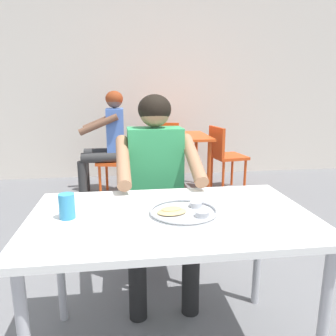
{
  "coord_description": "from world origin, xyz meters",
  "views": [
    {
      "loc": [
        -0.23,
        -1.39,
        1.25
      ],
      "look_at": [
        -0.01,
        0.21,
        0.87
      ],
      "focal_mm": 35.09,
      "sensor_mm": 36.0,
      "label": 1
    }
  ],
  "objects_px": {
    "table_foreground": "(171,229)",
    "chair_red_right": "(224,153)",
    "thali_tray": "(184,211)",
    "table_background_red": "(173,142)",
    "patron_background": "(108,134)",
    "drinking_cup": "(67,205)",
    "diner_foreground": "(157,178)",
    "chair_foreground": "(153,205)",
    "chair_red_left": "(123,157)",
    "chair_red_far": "(167,146)"
  },
  "relations": [
    {
      "from": "table_foreground",
      "to": "chair_red_right",
      "type": "xyz_separation_m",
      "value": [
        1.05,
        2.6,
        -0.16
      ]
    },
    {
      "from": "thali_tray",
      "to": "table_background_red",
      "type": "bearing_deg",
      "value": 82.36
    },
    {
      "from": "chair_red_right",
      "to": "patron_background",
      "type": "relative_size",
      "value": 0.65
    },
    {
      "from": "drinking_cup",
      "to": "diner_foreground",
      "type": "bearing_deg",
      "value": 52.64
    },
    {
      "from": "diner_foreground",
      "to": "chair_red_right",
      "type": "xyz_separation_m",
      "value": [
        1.05,
        2.0,
        -0.24
      ]
    },
    {
      "from": "chair_foreground",
      "to": "table_background_red",
      "type": "bearing_deg",
      "value": 77.18
    },
    {
      "from": "chair_foreground",
      "to": "table_background_red",
      "type": "distance_m",
      "value": 1.88
    },
    {
      "from": "thali_tray",
      "to": "chair_red_left",
      "type": "distance_m",
      "value": 2.61
    },
    {
      "from": "chair_red_far",
      "to": "patron_background",
      "type": "distance_m",
      "value": 1.06
    },
    {
      "from": "chair_red_left",
      "to": "drinking_cup",
      "type": "bearing_deg",
      "value": -95.28
    },
    {
      "from": "thali_tray",
      "to": "patron_background",
      "type": "xyz_separation_m",
      "value": [
        -0.43,
        2.63,
        0.01
      ]
    },
    {
      "from": "table_foreground",
      "to": "table_background_red",
      "type": "xyz_separation_m",
      "value": [
        0.41,
        2.63,
        -0.02
      ]
    },
    {
      "from": "drinking_cup",
      "to": "chair_red_right",
      "type": "distance_m",
      "value": 3.0
    },
    {
      "from": "thali_tray",
      "to": "diner_foreground",
      "type": "relative_size",
      "value": 0.25
    },
    {
      "from": "table_foreground",
      "to": "drinking_cup",
      "type": "distance_m",
      "value": 0.46
    },
    {
      "from": "chair_foreground",
      "to": "table_foreground",
      "type": "bearing_deg",
      "value": -89.57
    },
    {
      "from": "table_background_red",
      "to": "chair_red_left",
      "type": "relative_size",
      "value": 1.08
    },
    {
      "from": "table_foreground",
      "to": "chair_red_far",
      "type": "xyz_separation_m",
      "value": [
        0.42,
        3.29,
        -0.17
      ]
    },
    {
      "from": "drinking_cup",
      "to": "chair_red_left",
      "type": "xyz_separation_m",
      "value": [
        0.24,
        2.57,
        -0.31
      ]
    },
    {
      "from": "thali_tray",
      "to": "drinking_cup",
      "type": "distance_m",
      "value": 0.5
    },
    {
      "from": "thali_tray",
      "to": "patron_background",
      "type": "distance_m",
      "value": 2.67
    },
    {
      "from": "table_background_red",
      "to": "chair_red_right",
      "type": "bearing_deg",
      "value": -3.21
    },
    {
      "from": "table_foreground",
      "to": "chair_red_left",
      "type": "distance_m",
      "value": 2.59
    },
    {
      "from": "table_background_red",
      "to": "chair_red_far",
      "type": "bearing_deg",
      "value": 89.35
    },
    {
      "from": "thali_tray",
      "to": "table_background_red",
      "type": "height_order",
      "value": "thali_tray"
    },
    {
      "from": "thali_tray",
      "to": "chair_red_far",
      "type": "height_order",
      "value": "chair_red_far"
    },
    {
      "from": "table_background_red",
      "to": "patron_background",
      "type": "distance_m",
      "value": 0.8
    },
    {
      "from": "chair_foreground",
      "to": "chair_red_far",
      "type": "relative_size",
      "value": 0.99
    },
    {
      "from": "chair_foreground",
      "to": "diner_foreground",
      "type": "distance_m",
      "value": 0.33
    },
    {
      "from": "chair_red_far",
      "to": "table_foreground",
      "type": "bearing_deg",
      "value": -97.22
    },
    {
      "from": "chair_red_left",
      "to": "chair_red_far",
      "type": "height_order",
      "value": "chair_red_far"
    },
    {
      "from": "chair_foreground",
      "to": "chair_red_right",
      "type": "height_order",
      "value": "chair_red_right"
    },
    {
      "from": "chair_red_far",
      "to": "chair_red_left",
      "type": "bearing_deg",
      "value": -131.5
    },
    {
      "from": "chair_red_right",
      "to": "table_background_red",
      "type": "bearing_deg",
      "value": 176.79
    },
    {
      "from": "table_foreground",
      "to": "thali_tray",
      "type": "relative_size",
      "value": 4.09
    },
    {
      "from": "chair_red_left",
      "to": "chair_red_far",
      "type": "xyz_separation_m",
      "value": [
        0.62,
        0.71,
        0.01
      ]
    },
    {
      "from": "diner_foreground",
      "to": "chair_red_left",
      "type": "relative_size",
      "value": 1.54
    },
    {
      "from": "diner_foreground",
      "to": "chair_red_left",
      "type": "height_order",
      "value": "diner_foreground"
    },
    {
      "from": "table_foreground",
      "to": "table_background_red",
      "type": "distance_m",
      "value": 2.67
    },
    {
      "from": "chair_foreground",
      "to": "chair_red_left",
      "type": "bearing_deg",
      "value": 96.53
    },
    {
      "from": "chair_red_far",
      "to": "patron_background",
      "type": "relative_size",
      "value": 0.65
    },
    {
      "from": "table_foreground",
      "to": "chair_red_left",
      "type": "xyz_separation_m",
      "value": [
        -0.21,
        2.58,
        -0.18
      ]
    },
    {
      "from": "table_foreground",
      "to": "drinking_cup",
      "type": "bearing_deg",
      "value": 178.33
    },
    {
      "from": "diner_foreground",
      "to": "patron_background",
      "type": "relative_size",
      "value": 0.98
    },
    {
      "from": "thali_tray",
      "to": "chair_foreground",
      "type": "height_order",
      "value": "chair_foreground"
    },
    {
      "from": "chair_foreground",
      "to": "chair_red_right",
      "type": "relative_size",
      "value": 1.0
    },
    {
      "from": "patron_background",
      "to": "drinking_cup",
      "type": "bearing_deg",
      "value": -91.46
    },
    {
      "from": "drinking_cup",
      "to": "table_background_red",
      "type": "xyz_separation_m",
      "value": [
        0.85,
        2.62,
        -0.15
      ]
    },
    {
      "from": "chair_red_left",
      "to": "chair_red_right",
      "type": "bearing_deg",
      "value": 0.83
    },
    {
      "from": "chair_red_left",
      "to": "patron_background",
      "type": "distance_m",
      "value": 0.33
    }
  ]
}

